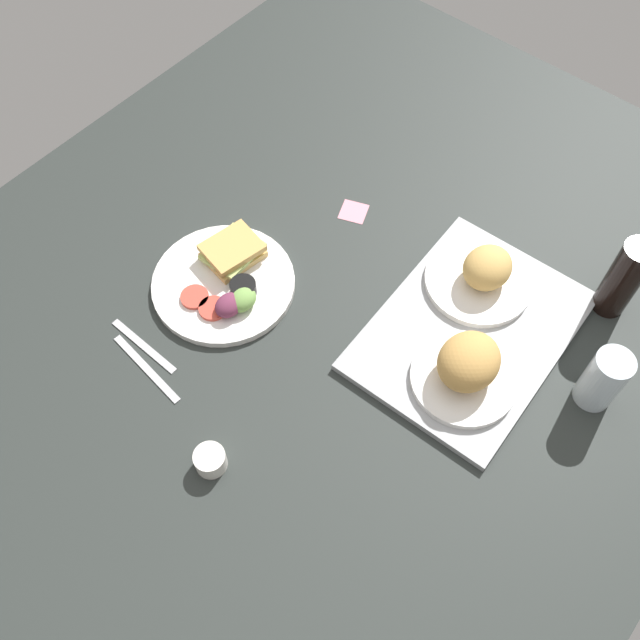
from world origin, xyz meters
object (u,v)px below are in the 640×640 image
bread_plate_far (467,367)px  plate_with_salad (227,280)px  soda_bottle (624,279)px  fork (144,346)px  knife (146,368)px  bread_plate_near (483,274)px  sticky_note (354,212)px  serving_tray (470,331)px  drinking_glass (603,379)px  espresso_cup (210,460)px

bread_plate_far → plate_with_salad: bread_plate_far is taller
soda_bottle → fork: (65.71, -63.58, -8.95)cm
plate_with_salad → knife: (23.66, 1.59, -1.45)cm
bread_plate_near → bread_plate_far: 21.99cm
bread_plate_far → knife: 59.48cm
bread_plate_near → sticky_note: 31.95cm
serving_tray → drinking_glass: size_ratio=3.37×
drinking_glass → sticky_note: drinking_glass is taller
plate_with_salad → fork: (20.66, -2.41, -1.45)cm
serving_tray → plate_with_salad: (21.89, -43.84, 0.90)cm
knife → bread_plate_near: bearing=61.9°
plate_with_salad → espresso_cup: 37.90cm
soda_bottle → drinking_glass: bearing=20.3°
sticky_note → knife: bearing=-6.2°
drinking_glass → espresso_cup: 70.33cm
espresso_cup → knife: bearing=-103.7°
serving_tray → plate_with_salad: size_ratio=1.56×
drinking_glass → serving_tray: bearing=-82.2°
knife → soda_bottle: bearing=54.9°
drinking_glass → knife: size_ratio=0.70×
bread_plate_near → knife: 67.55cm
drinking_glass → espresso_cup: (54.44, -44.28, -4.69)cm
fork → espresso_cup: bearing=-17.1°
espresso_cup → fork: size_ratio=0.33×
bread_plate_far → drinking_glass: 23.74cm
espresso_cup → fork: (-8.50, -26.62, -1.75)cm
serving_tray → drinking_glass: 25.57cm
knife → plate_with_salad: bearing=99.7°
plate_with_salad → drinking_glass: size_ratio=2.15×
soda_bottle → bread_plate_near: bearing=-59.8°
bread_plate_near → espresso_cup: 63.30cm
bread_plate_far → bread_plate_near: bearing=-154.8°
sticky_note → fork: bearing=-10.9°
fork → sticky_note: (-52.01, 9.99, -0.19)cm
bread_plate_far → soda_bottle: size_ratio=1.07×
drinking_glass → fork: size_ratio=0.79×
bread_plate_near → serving_tray: bearing=24.0°
bread_plate_near → bread_plate_far: (19.86, 9.36, 1.12)cm
plate_with_salad → knife: 23.76cm
bread_plate_near → drinking_glass: bearing=76.6°
bread_plate_near → drinking_glass: (7.00, 29.28, 2.13)cm
plate_with_salad → knife: plate_with_salad is taller
serving_tray → knife: serving_tray is taller
bread_plate_near → fork: (52.94, -41.62, -4.30)cm
bread_plate_near → espresso_cup: bearing=-13.7°
soda_bottle → plate_with_salad: bearing=-53.6°
plate_with_salad → sticky_note: 32.30cm
fork → knife: same height
fork → knife: (3.00, 4.00, 0.00)cm
plate_with_salad → espresso_cup: bearing=39.7°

